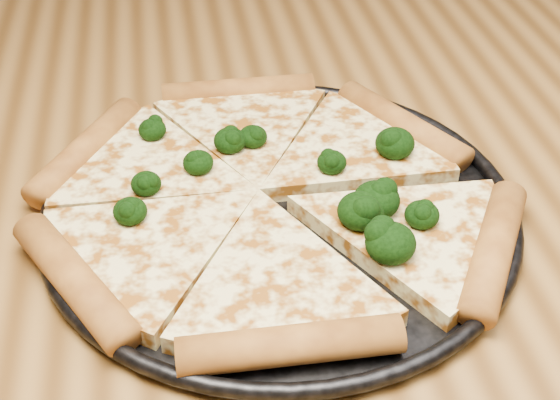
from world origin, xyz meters
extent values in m
cube|color=brown|center=(0.00, 0.00, 0.73)|extent=(1.20, 0.90, 0.04)
cylinder|color=black|center=(-0.03, -0.03, 0.75)|extent=(0.37, 0.37, 0.01)
torus|color=black|center=(-0.03, -0.03, 0.76)|extent=(0.38, 0.38, 0.01)
cylinder|color=#B7742D|center=(0.10, 0.06, 0.77)|extent=(0.10, 0.14, 0.03)
cylinder|color=#B7742D|center=(-0.04, 0.15, 0.77)|extent=(0.15, 0.03, 0.03)
cylinder|color=#B7742D|center=(-0.19, 0.07, 0.77)|extent=(0.10, 0.14, 0.03)
cylinder|color=#B7742D|center=(-0.19, -0.10, 0.77)|extent=(0.10, 0.14, 0.03)
cylinder|color=#B7742D|center=(-0.05, -0.18, 0.77)|extent=(0.15, 0.03, 0.03)
cylinder|color=#B7742D|center=(0.12, -0.11, 0.77)|extent=(0.10, 0.14, 0.03)
ellipsoid|color=black|center=(-0.15, -0.04, 0.78)|extent=(0.03, 0.03, 0.02)
ellipsoid|color=black|center=(-0.13, 0.07, 0.78)|extent=(0.02, 0.02, 0.02)
ellipsoid|color=black|center=(-0.04, 0.05, 0.78)|extent=(0.03, 0.03, 0.02)
ellipsoid|color=black|center=(-0.09, 0.02, 0.78)|extent=(0.03, 0.03, 0.02)
ellipsoid|color=black|center=(-0.06, 0.04, 0.78)|extent=(0.03, 0.03, 0.02)
ellipsoid|color=black|center=(0.04, -0.11, 0.78)|extent=(0.04, 0.04, 0.03)
ellipsoid|color=black|center=(0.02, 0.00, 0.78)|extent=(0.02, 0.02, 0.02)
ellipsoid|color=black|center=(0.04, -0.06, 0.78)|extent=(0.04, 0.04, 0.03)
ellipsoid|color=black|center=(0.03, -0.07, 0.78)|extent=(0.04, 0.04, 0.03)
ellipsoid|color=black|center=(0.08, 0.02, 0.78)|extent=(0.03, 0.03, 0.03)
ellipsoid|color=black|center=(-0.13, 0.00, 0.78)|extent=(0.02, 0.02, 0.02)
ellipsoid|color=black|center=(0.07, -0.08, 0.78)|extent=(0.03, 0.03, 0.02)
camera|label=1|loc=(-0.11, -0.51, 1.15)|focal=49.46mm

